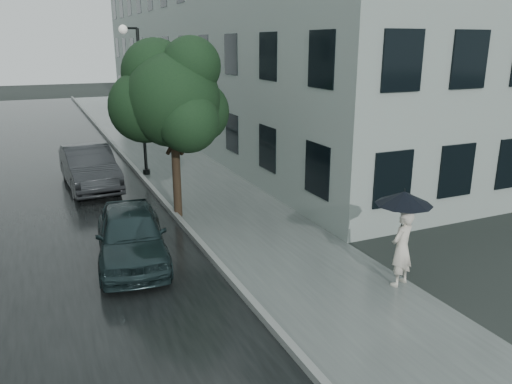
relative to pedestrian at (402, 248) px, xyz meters
name	(u,v)px	position (x,y,z in m)	size (l,w,h in m)	color
ground	(310,282)	(-1.70, 0.89, -0.85)	(120.00, 120.00, 0.00)	black
sidewalk	(175,164)	(-1.45, 12.89, -0.85)	(3.50, 60.00, 0.01)	slate
kerb_near	(133,166)	(-3.27, 12.89, -0.77)	(0.15, 60.00, 0.15)	slate
asphalt_road	(42,177)	(-6.78, 12.89, -0.85)	(6.85, 60.00, 0.00)	black
building_near	(225,52)	(3.77, 20.39, 3.65)	(7.02, 36.00, 9.00)	gray
pedestrian	(402,248)	(0.00, 0.00, 0.00)	(0.61, 0.40, 1.68)	beige
umbrella	(404,198)	(-0.05, 0.01, 1.12)	(1.42, 1.42, 1.22)	black
street_tree	(172,98)	(-3.15, 6.39, 2.67)	(3.51, 3.19, 5.23)	#332619
lamp_post	(138,93)	(-3.10, 11.63, 2.36)	(0.83, 0.43, 5.64)	black
car_near	(131,234)	(-5.02, 3.60, -0.18)	(1.57, 3.91, 1.33)	#19282A
car_far	(89,167)	(-5.20, 10.60, -0.10)	(1.57, 4.49, 1.48)	#232628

